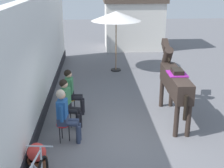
{
  "coord_description": "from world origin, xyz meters",
  "views": [
    {
      "loc": [
        -0.89,
        -6.8,
        3.92
      ],
      "look_at": [
        -0.4,
        1.2,
        1.05
      ],
      "focal_mm": 48.12,
      "sensor_mm": 36.0,
      "label": 1
    }
  ],
  "objects_px": {
    "saddled_horse_center": "(174,81)",
    "cafe_parasol": "(116,16)",
    "seated_visitor_near": "(65,113)",
    "seated_visitor_far": "(71,90)",
    "flower_planter_near": "(37,157)",
    "seated_visitor_middle": "(67,101)"
  },
  "relations": [
    {
      "from": "saddled_horse_center",
      "to": "cafe_parasol",
      "type": "relative_size",
      "value": 1.16
    },
    {
      "from": "seated_visitor_near",
      "to": "seated_visitor_far",
      "type": "bearing_deg",
      "value": 88.42
    },
    {
      "from": "flower_planter_near",
      "to": "cafe_parasol",
      "type": "xyz_separation_m",
      "value": [
        2.2,
        7.17,
        2.03
      ]
    },
    {
      "from": "seated_visitor_middle",
      "to": "saddled_horse_center",
      "type": "xyz_separation_m",
      "value": [
        2.99,
        0.41,
        0.38
      ]
    },
    {
      "from": "cafe_parasol",
      "to": "flower_planter_near",
      "type": "bearing_deg",
      "value": -107.09
    },
    {
      "from": "flower_planter_near",
      "to": "cafe_parasol",
      "type": "bearing_deg",
      "value": 72.91
    },
    {
      "from": "seated_visitor_near",
      "to": "saddled_horse_center",
      "type": "bearing_deg",
      "value": 21.2
    },
    {
      "from": "seated_visitor_far",
      "to": "saddled_horse_center",
      "type": "height_order",
      "value": "saddled_horse_center"
    },
    {
      "from": "seated_visitor_middle",
      "to": "cafe_parasol",
      "type": "bearing_deg",
      "value": 72.01
    },
    {
      "from": "cafe_parasol",
      "to": "seated_visitor_middle",
      "type": "bearing_deg",
      "value": -107.99
    },
    {
      "from": "seated_visitor_near",
      "to": "seated_visitor_middle",
      "type": "distance_m",
      "value": 0.75
    },
    {
      "from": "seated_visitor_near",
      "to": "seated_visitor_middle",
      "type": "relative_size",
      "value": 1.0
    },
    {
      "from": "seated_visitor_near",
      "to": "flower_planter_near",
      "type": "relative_size",
      "value": 2.17
    },
    {
      "from": "seated_visitor_middle",
      "to": "seated_visitor_far",
      "type": "height_order",
      "value": "same"
    },
    {
      "from": "saddled_horse_center",
      "to": "cafe_parasol",
      "type": "height_order",
      "value": "cafe_parasol"
    },
    {
      "from": "seated_visitor_near",
      "to": "seated_visitor_middle",
      "type": "bearing_deg",
      "value": 90.44
    },
    {
      "from": "seated_visitor_near",
      "to": "seated_visitor_middle",
      "type": "xyz_separation_m",
      "value": [
        -0.01,
        0.75,
        0.0
      ]
    },
    {
      "from": "seated_visitor_middle",
      "to": "seated_visitor_near",
      "type": "bearing_deg",
      "value": -89.56
    },
    {
      "from": "seated_visitor_middle",
      "to": "cafe_parasol",
      "type": "relative_size",
      "value": 0.54
    },
    {
      "from": "seated_visitor_middle",
      "to": "seated_visitor_far",
      "type": "relative_size",
      "value": 1.0
    },
    {
      "from": "seated_visitor_middle",
      "to": "saddled_horse_center",
      "type": "height_order",
      "value": "saddled_horse_center"
    },
    {
      "from": "seated_visitor_near",
      "to": "cafe_parasol",
      "type": "relative_size",
      "value": 0.54
    }
  ]
}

